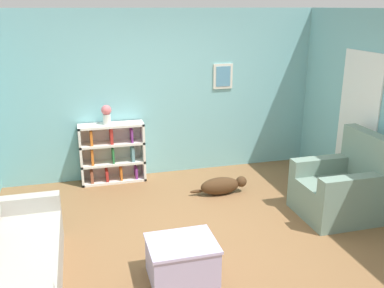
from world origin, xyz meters
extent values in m
plane|color=brown|center=(0.00, 0.00, 0.00)|extent=(14.00, 14.00, 0.00)
cube|color=#7AB7BC|center=(0.00, 2.25, 1.30)|extent=(5.60, 0.10, 2.60)
cube|color=silver|center=(1.00, 2.19, 1.55)|extent=(0.32, 0.02, 0.40)
cube|color=#568EAD|center=(1.00, 2.18, 1.55)|extent=(0.24, 0.01, 0.32)
cube|color=white|center=(2.49, 0.70, 1.02)|extent=(0.02, 0.84, 2.05)
sphere|color=tan|center=(2.46, 0.35, 1.00)|extent=(0.05, 0.05, 0.05)
cube|color=#ADA89E|center=(-2.00, -0.47, 0.20)|extent=(0.87, 1.96, 0.40)
cube|color=#ADA89E|center=(-2.00, 0.43, 0.49)|extent=(0.87, 0.16, 0.19)
cube|color=silver|center=(-1.30, 2.03, 0.46)|extent=(0.04, 0.30, 0.93)
cube|color=silver|center=(-0.35, 2.03, 0.46)|extent=(0.04, 0.30, 0.93)
cube|color=silver|center=(-0.83, 2.17, 0.46)|extent=(0.98, 0.02, 0.93)
cube|color=silver|center=(-0.83, 2.03, 0.02)|extent=(0.98, 0.30, 0.04)
cube|color=silver|center=(-0.83, 2.03, 0.31)|extent=(0.98, 0.30, 0.04)
cube|color=silver|center=(-0.83, 2.03, 0.62)|extent=(0.98, 0.30, 0.04)
cube|color=silver|center=(-0.83, 2.03, 0.91)|extent=(0.98, 0.30, 0.04)
cube|color=brown|center=(-1.17, 2.02, 0.13)|extent=(0.04, 0.22, 0.21)
cube|color=orange|center=(-1.14, 2.02, 0.45)|extent=(0.04, 0.22, 0.24)
cube|color=orange|center=(-1.13, 2.02, 0.75)|extent=(0.04, 0.22, 0.22)
cube|color=#B22823|center=(-0.94, 2.02, 0.11)|extent=(0.04, 0.22, 0.19)
cube|color=#287A3D|center=(-0.82, 2.02, 0.44)|extent=(0.03, 0.22, 0.23)
cube|color=#B22823|center=(-0.83, 2.02, 0.76)|extent=(0.04, 0.22, 0.24)
cube|color=orange|center=(-0.72, 2.02, 0.13)|extent=(0.03, 0.22, 0.22)
cube|color=#60939E|center=(-0.52, 2.02, 0.44)|extent=(0.04, 0.22, 0.23)
cube|color=#7A2D84|center=(-0.53, 2.02, 0.74)|extent=(0.03, 0.22, 0.21)
cube|color=#7A2D84|center=(-0.48, 2.02, 0.11)|extent=(0.03, 0.22, 0.19)
cube|color=gray|center=(1.87, 0.11, 0.23)|extent=(0.96, 0.88, 0.47)
cube|color=gray|center=(2.26, 0.11, 0.78)|extent=(0.18, 0.88, 0.64)
cube|color=gray|center=(1.87, -0.24, 0.58)|extent=(0.96, 0.18, 0.22)
cube|color=gray|center=(1.87, 0.46, 0.58)|extent=(0.96, 0.18, 0.22)
cube|color=#ADA3CC|center=(-0.40, -0.69, 0.20)|extent=(0.66, 0.53, 0.41)
cube|color=#BBB0DC|center=(-0.40, -0.69, 0.39)|extent=(0.68, 0.56, 0.03)
ellipsoid|color=#472D19|center=(0.62, 1.13, 0.13)|extent=(0.58, 0.23, 0.26)
sphere|color=#472D19|center=(0.95, 1.13, 0.16)|extent=(0.16, 0.16, 0.16)
ellipsoid|color=#472D19|center=(0.28, 1.17, 0.06)|extent=(0.20, 0.05, 0.05)
cylinder|color=silver|center=(-0.88, 2.03, 1.01)|extent=(0.12, 0.12, 0.16)
sphere|color=#E06B70|center=(-0.88, 2.03, 1.15)|extent=(0.15, 0.15, 0.15)
camera|label=1|loc=(-1.27, -4.30, 2.62)|focal=40.00mm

